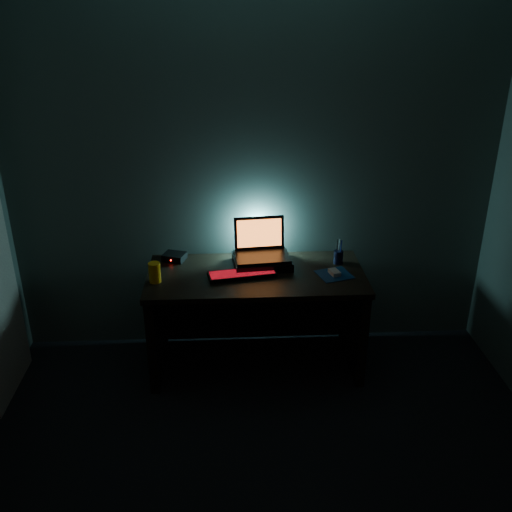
{
  "coord_description": "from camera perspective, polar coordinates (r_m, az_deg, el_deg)",
  "views": [
    {
      "loc": [
        -0.18,
        -1.91,
        2.48
      ],
      "look_at": [
        -0.0,
        1.57,
        0.9
      ],
      "focal_mm": 40.0,
      "sensor_mm": 36.0,
      "label": 1
    }
  ],
  "objects": [
    {
      "name": "desk",
      "position": [
        4.1,
        -0.04,
        -4.65
      ],
      "size": [
        1.5,
        0.7,
        0.75
      ],
      "color": "black",
      "rests_on": "ground"
    },
    {
      "name": "mousepad",
      "position": [
        3.95,
        7.84,
        -1.84
      ],
      "size": [
        0.27,
        0.25,
        0.0
      ],
      "primitive_type": "cube",
      "rotation": [
        0.0,
        0.0,
        0.29
      ],
      "color": "navy",
      "rests_on": "desk"
    },
    {
      "name": "mouse",
      "position": [
        3.94,
        7.85,
        -1.63
      ],
      "size": [
        0.08,
        0.11,
        0.03
      ],
      "primitive_type": "cube",
      "rotation": [
        0.0,
        0.0,
        0.29
      ],
      "color": "gray",
      "rests_on": "mousepad"
    },
    {
      "name": "riser",
      "position": [
        4.04,
        0.6,
        -0.55
      ],
      "size": [
        0.43,
        0.34,
        0.06
      ],
      "primitive_type": "cube",
      "rotation": [
        0.0,
        0.0,
        0.1
      ],
      "color": "black",
      "rests_on": "desk"
    },
    {
      "name": "keyboard",
      "position": [
        3.89,
        -1.4,
        -1.83
      ],
      "size": [
        0.48,
        0.22,
        0.03
      ],
      "rotation": [
        0.0,
        0.0,
        0.17
      ],
      "color": "black",
      "rests_on": "desk"
    },
    {
      "name": "laptop",
      "position": [
        4.05,
        0.49,
        0.91
      ],
      "size": [
        0.4,
        0.32,
        0.26
      ],
      "rotation": [
        0.0,
        0.0,
        0.1
      ],
      "color": "black",
      "rests_on": "riser"
    },
    {
      "name": "pen_cup",
      "position": [
        4.11,
        8.24,
        -0.11
      ],
      "size": [
        0.09,
        0.09,
        0.1
      ],
      "primitive_type": "cylinder",
      "rotation": [
        0.0,
        0.0,
        -0.35
      ],
      "color": "black",
      "rests_on": "desk"
    },
    {
      "name": "juice_glass",
      "position": [
        3.85,
        -10.1,
        -1.63
      ],
      "size": [
        0.1,
        0.1,
        0.14
      ],
      "primitive_type": "cylinder",
      "rotation": [
        0.0,
        0.0,
        0.36
      ],
      "color": "orange",
      "rests_on": "desk"
    },
    {
      "name": "router",
      "position": [
        4.16,
        -8.16,
        -0.08
      ],
      "size": [
        0.18,
        0.17,
        0.05
      ],
      "rotation": [
        0.0,
        0.0,
        -0.34
      ],
      "color": "black",
      "rests_on": "desk"
    },
    {
      "name": "room",
      "position": [
        2.28,
        2.15,
        -8.37
      ],
      "size": [
        3.5,
        4.0,
        2.5
      ],
      "color": "black",
      "rests_on": "ground"
    }
  ]
}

